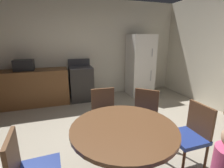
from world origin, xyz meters
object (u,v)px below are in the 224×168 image
(dining_table, at_px, (124,140))
(chair_east, at_px, (191,133))
(microwave, at_px, (24,65))
(oven_range, at_px, (81,83))
(refrigerator, at_px, (140,65))
(chair_north, at_px, (105,112))
(chair_northeast, at_px, (144,114))

(dining_table, height_order, chair_east, chair_east)
(microwave, relative_size, chair_east, 0.51)
(oven_range, height_order, refrigerator, refrigerator)
(dining_table, relative_size, chair_north, 1.28)
(oven_range, relative_size, dining_table, 0.98)
(oven_range, xyz_separation_m, microwave, (-1.34, -0.00, 0.56))
(microwave, distance_m, chair_north, 2.56)
(chair_north, bearing_deg, chair_east, 46.50)
(oven_range, relative_size, refrigerator, 0.62)
(dining_table, bearing_deg, microwave, 115.23)
(microwave, height_order, dining_table, microwave)
(microwave, bearing_deg, chair_northeast, -48.57)
(oven_range, relative_size, microwave, 2.50)
(chair_north, bearing_deg, microwave, -142.31)
(refrigerator, distance_m, chair_northeast, 2.51)
(oven_range, bearing_deg, chair_north, -87.30)
(chair_northeast, bearing_deg, chair_north, -69.99)
(microwave, distance_m, chair_northeast, 3.10)
(microwave, distance_m, chair_east, 3.80)
(dining_table, relative_size, chair_east, 1.28)
(chair_north, xyz_separation_m, chair_east, (0.88, -0.91, 0.00))
(chair_north, height_order, chair_east, same)
(chair_northeast, height_order, chair_east, same)
(oven_range, bearing_deg, chair_east, -71.78)
(dining_table, bearing_deg, refrigerator, 59.95)
(dining_table, xyz_separation_m, chair_east, (0.92, 0.01, -0.10))
(chair_north, relative_size, chair_east, 1.00)
(refrigerator, bearing_deg, chair_east, -104.77)
(microwave, bearing_deg, chair_north, -54.89)
(refrigerator, height_order, dining_table, refrigerator)
(refrigerator, height_order, chair_northeast, refrigerator)
(chair_east, bearing_deg, chair_north, -46.50)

